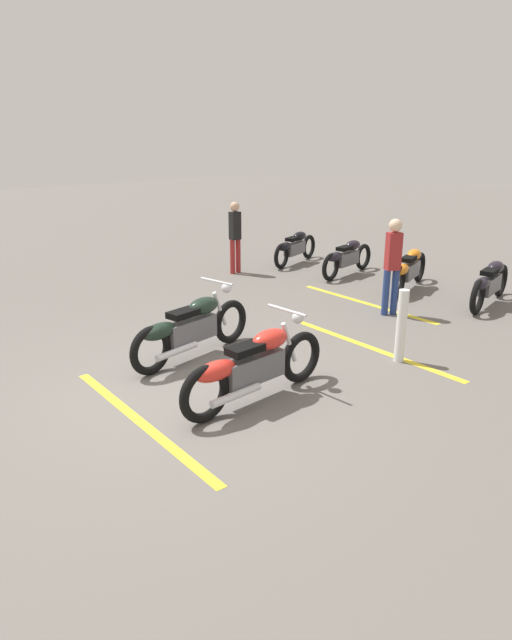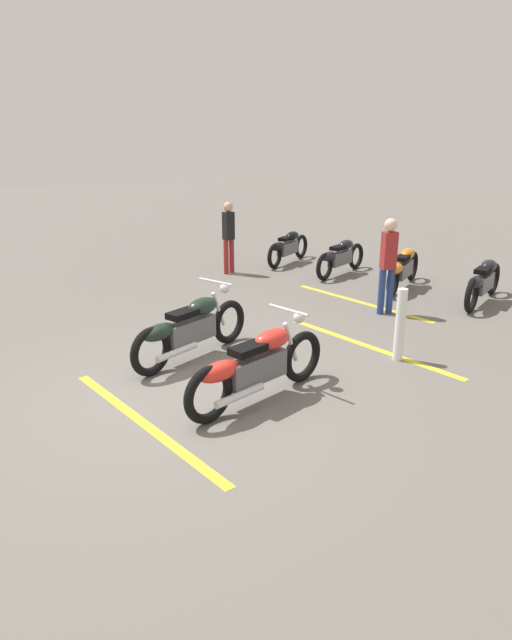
{
  "view_description": "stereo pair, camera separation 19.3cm",
  "coord_description": "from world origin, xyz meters",
  "px_view_note": "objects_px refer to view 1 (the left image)",
  "views": [
    {
      "loc": [
        -3.56,
        -5.23,
        3.01
      ],
      "look_at": [
        1.29,
        0.0,
        0.65
      ],
      "focal_mm": 31.24,
      "sensor_mm": 36.0,
      "label": 1
    },
    {
      "loc": [
        -3.7,
        -5.1,
        3.01
      ],
      "look_at": [
        1.29,
        0.0,
        0.65
      ],
      "focal_mm": 31.24,
      "sensor_mm": 36.0,
      "label": 2
    }
  ],
  "objects_px": {
    "motorcycle_row_center": "(409,269)",
    "motorcycle_row_far_right": "(295,247)",
    "motorcycle_dark_foreground": "(190,328)",
    "motorcycle_row_left": "(490,283)",
    "motorcycle_bright_foreground": "(253,366)",
    "bystander_near_row": "(235,234)",
    "bystander_secondary": "(393,262)",
    "bollard_post": "(401,326)",
    "motorcycle_row_right": "(346,257)"
  },
  "relations": [
    {
      "from": "motorcycle_row_center",
      "to": "motorcycle_row_far_right",
      "type": "distance_m",
      "value": 3.3
    },
    {
      "from": "motorcycle_dark_foreground",
      "to": "motorcycle_row_left",
      "type": "bearing_deg",
      "value": -23.83
    },
    {
      "from": "motorcycle_bright_foreground",
      "to": "motorcycle_dark_foreground",
      "type": "bearing_deg",
      "value": 79.92
    },
    {
      "from": "motorcycle_row_left",
      "to": "bystander_near_row",
      "type": "relative_size",
      "value": 1.3
    },
    {
      "from": "motorcycle_bright_foreground",
      "to": "motorcycle_row_left",
      "type": "relative_size",
      "value": 1.06
    },
    {
      "from": "bystander_secondary",
      "to": "bollard_post",
      "type": "distance_m",
      "value": 2.23
    },
    {
      "from": "motorcycle_bright_foreground",
      "to": "motorcycle_row_right",
      "type": "bearing_deg",
      "value": 28.61
    },
    {
      "from": "motorcycle_row_right",
      "to": "motorcycle_bright_foreground",
      "type": "bearing_deg",
      "value": -158.44
    },
    {
      "from": "bollard_post",
      "to": "motorcycle_dark_foreground",
      "type": "bearing_deg",
      "value": 135.2
    },
    {
      "from": "bystander_secondary",
      "to": "motorcycle_bright_foreground",
      "type": "bearing_deg",
      "value": 132.67
    },
    {
      "from": "motorcycle_row_center",
      "to": "bystander_secondary",
      "type": "relative_size",
      "value": 1.22
    },
    {
      "from": "motorcycle_bright_foreground",
      "to": "bystander_secondary",
      "type": "relative_size",
      "value": 1.32
    },
    {
      "from": "motorcycle_dark_foreground",
      "to": "bollard_post",
      "type": "distance_m",
      "value": 2.93
    },
    {
      "from": "motorcycle_dark_foreground",
      "to": "motorcycle_row_center",
      "type": "height_order",
      "value": "motorcycle_dark_foreground"
    },
    {
      "from": "bystander_secondary",
      "to": "motorcycle_row_left",
      "type": "bearing_deg",
      "value": -86.84
    },
    {
      "from": "motorcycle_row_far_right",
      "to": "bollard_post",
      "type": "bearing_deg",
      "value": -138.14
    },
    {
      "from": "bollard_post",
      "to": "motorcycle_row_right",
      "type": "bearing_deg",
      "value": 46.77
    },
    {
      "from": "motorcycle_row_left",
      "to": "motorcycle_row_right",
      "type": "bearing_deg",
      "value": 81.18
    },
    {
      "from": "bystander_near_row",
      "to": "bystander_secondary",
      "type": "relative_size",
      "value": 0.96
    },
    {
      "from": "motorcycle_dark_foreground",
      "to": "bystander_near_row",
      "type": "xyz_separation_m",
      "value": [
        3.88,
        3.52,
        0.45
      ]
    },
    {
      "from": "motorcycle_row_far_right",
      "to": "motorcycle_bright_foreground",
      "type": "bearing_deg",
      "value": -155.07
    },
    {
      "from": "motorcycle_dark_foreground",
      "to": "motorcycle_row_right",
      "type": "bearing_deg",
      "value": 9.05
    },
    {
      "from": "motorcycle_row_left",
      "to": "bollard_post",
      "type": "bearing_deg",
      "value": 176.95
    },
    {
      "from": "motorcycle_bright_foreground",
      "to": "motorcycle_row_center",
      "type": "bearing_deg",
      "value": 14.88
    },
    {
      "from": "motorcycle_row_right",
      "to": "motorcycle_row_far_right",
      "type": "relative_size",
      "value": 1.03
    },
    {
      "from": "bystander_near_row",
      "to": "bollard_post",
      "type": "bearing_deg",
      "value": -13.03
    },
    {
      "from": "motorcycle_row_left",
      "to": "motorcycle_row_far_right",
      "type": "xyz_separation_m",
      "value": [
        -0.01,
        4.94,
        -0.02
      ]
    },
    {
      "from": "motorcycle_row_left",
      "to": "bystander_secondary",
      "type": "height_order",
      "value": "bystander_secondary"
    },
    {
      "from": "motorcycle_row_center",
      "to": "motorcycle_row_right",
      "type": "xyz_separation_m",
      "value": [
        0.05,
        1.66,
        -0.02
      ]
    },
    {
      "from": "motorcycle_bright_foreground",
      "to": "bollard_post",
      "type": "xyz_separation_m",
      "value": [
        2.35,
        -0.47,
        0.06
      ]
    },
    {
      "from": "motorcycle_dark_foreground",
      "to": "motorcycle_row_right",
      "type": "height_order",
      "value": "motorcycle_dark_foreground"
    },
    {
      "from": "motorcycle_row_center",
      "to": "bystander_near_row",
      "type": "xyz_separation_m",
      "value": [
        -1.64,
        3.54,
        0.47
      ]
    },
    {
      "from": "motorcycle_row_left",
      "to": "motorcycle_row_far_right",
      "type": "bearing_deg",
      "value": 80.52
    },
    {
      "from": "motorcycle_row_right",
      "to": "bollard_post",
      "type": "relative_size",
      "value": 1.96
    },
    {
      "from": "motorcycle_row_right",
      "to": "bollard_post",
      "type": "bearing_deg",
      "value": -140.7
    },
    {
      "from": "motorcycle_bright_foreground",
      "to": "motorcycle_row_left",
      "type": "xyz_separation_m",
      "value": [
        5.89,
        -0.06,
        -0.03
      ]
    },
    {
      "from": "motorcycle_row_center",
      "to": "bollard_post",
      "type": "relative_size",
      "value": 2.0
    },
    {
      "from": "motorcycle_bright_foreground",
      "to": "motorcycle_row_right",
      "type": "xyz_separation_m",
      "value": [
        5.84,
        3.24,
        -0.04
      ]
    },
    {
      "from": "motorcycle_bright_foreground",
      "to": "motorcycle_row_left",
      "type": "distance_m",
      "value": 5.89
    },
    {
      "from": "bystander_secondary",
      "to": "bollard_post",
      "type": "relative_size",
      "value": 1.63
    },
    {
      "from": "motorcycle_dark_foreground",
      "to": "motorcycle_row_left",
      "type": "distance_m",
      "value": 5.86
    },
    {
      "from": "motorcycle_row_left",
      "to": "motorcycle_dark_foreground",
      "type": "bearing_deg",
      "value": 153.9
    },
    {
      "from": "motorcycle_row_center",
      "to": "motorcycle_row_right",
      "type": "distance_m",
      "value": 1.66
    },
    {
      "from": "motorcycle_row_far_right",
      "to": "bollard_post",
      "type": "height_order",
      "value": "bollard_post"
    },
    {
      "from": "motorcycle_bright_foreground",
      "to": "bollard_post",
      "type": "relative_size",
      "value": 2.15
    },
    {
      "from": "motorcycle_row_left",
      "to": "bollard_post",
      "type": "relative_size",
      "value": 2.04
    },
    {
      "from": "motorcycle_row_left",
      "to": "motorcycle_row_right",
      "type": "relative_size",
      "value": 1.04
    },
    {
      "from": "bollard_post",
      "to": "motorcycle_row_left",
      "type": "bearing_deg",
      "value": 6.6
    },
    {
      "from": "motorcycle_row_far_right",
      "to": "motorcycle_dark_foreground",
      "type": "bearing_deg",
      "value": -164.43
    },
    {
      "from": "bystander_secondary",
      "to": "bollard_post",
      "type": "xyz_separation_m",
      "value": [
        -1.72,
        -1.35,
        -0.43
      ]
    }
  ]
}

